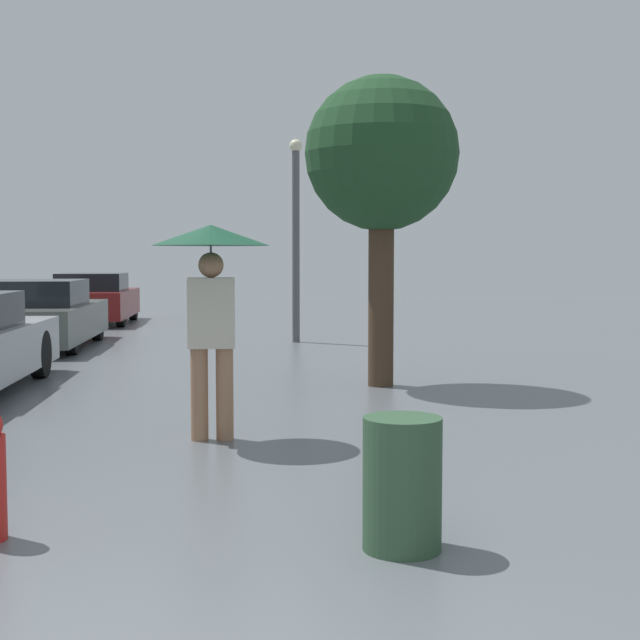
{
  "coord_description": "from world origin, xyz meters",
  "views": [
    {
      "loc": [
        0.39,
        -2.98,
        1.65
      ],
      "look_at": [
        1.1,
        5.02,
        1.08
      ],
      "focal_mm": 50.0,
      "sensor_mm": 36.0,
      "label": 1
    }
  ],
  "objects_px": {
    "parked_car_third": "(38,316)",
    "street_lamp": "(296,231)",
    "trash_bin": "(402,484)",
    "parked_car_farthest": "(94,300)",
    "pedestrian": "(211,272)",
    "tree": "(382,158)"
  },
  "relations": [
    {
      "from": "parked_car_farthest",
      "to": "tree",
      "type": "height_order",
      "value": "tree"
    },
    {
      "from": "street_lamp",
      "to": "trash_bin",
      "type": "bearing_deg",
      "value": -90.76
    },
    {
      "from": "parked_car_farthest",
      "to": "street_lamp",
      "type": "height_order",
      "value": "street_lamp"
    },
    {
      "from": "tree",
      "to": "pedestrian",
      "type": "bearing_deg",
      "value": -122.34
    },
    {
      "from": "pedestrian",
      "to": "trash_bin",
      "type": "distance_m",
      "value": 3.53
    },
    {
      "from": "parked_car_farthest",
      "to": "pedestrian",
      "type": "bearing_deg",
      "value": -76.86
    },
    {
      "from": "parked_car_farthest",
      "to": "trash_bin",
      "type": "bearing_deg",
      "value": -75.54
    },
    {
      "from": "parked_car_third",
      "to": "parked_car_farthest",
      "type": "xyz_separation_m",
      "value": [
        0.04,
        5.95,
        0.02
      ]
    },
    {
      "from": "parked_car_third",
      "to": "street_lamp",
      "type": "distance_m",
      "value": 5.05
    },
    {
      "from": "pedestrian",
      "to": "tree",
      "type": "relative_size",
      "value": 0.49
    },
    {
      "from": "tree",
      "to": "parked_car_third",
      "type": "bearing_deg",
      "value": 135.63
    },
    {
      "from": "tree",
      "to": "trash_bin",
      "type": "relative_size",
      "value": 5.21
    },
    {
      "from": "tree",
      "to": "trash_bin",
      "type": "height_order",
      "value": "tree"
    },
    {
      "from": "street_lamp",
      "to": "trash_bin",
      "type": "distance_m",
      "value": 12.48
    },
    {
      "from": "street_lamp",
      "to": "parked_car_farthest",
      "type": "bearing_deg",
      "value": 131.6
    },
    {
      "from": "trash_bin",
      "to": "pedestrian",
      "type": "bearing_deg",
      "value": 110.36
    },
    {
      "from": "parked_car_farthest",
      "to": "tree",
      "type": "distance_m",
      "value": 12.76
    },
    {
      "from": "pedestrian",
      "to": "parked_car_third",
      "type": "xyz_separation_m",
      "value": [
        -3.43,
        8.59,
        -0.94
      ]
    },
    {
      "from": "tree",
      "to": "street_lamp",
      "type": "distance_m",
      "value": 6.08
    },
    {
      "from": "parked_car_third",
      "to": "tree",
      "type": "xyz_separation_m",
      "value": [
        5.48,
        -5.36,
        2.32
      ]
    },
    {
      "from": "pedestrian",
      "to": "trash_bin",
      "type": "height_order",
      "value": "pedestrian"
    },
    {
      "from": "parked_car_third",
      "to": "parked_car_farthest",
      "type": "relative_size",
      "value": 1.1
    }
  ]
}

